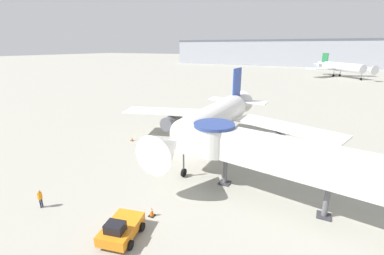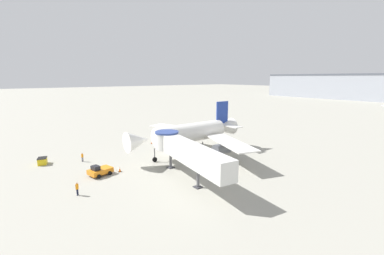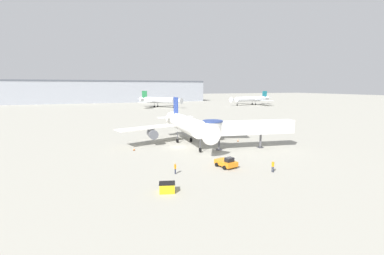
{
  "view_description": "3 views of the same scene",
  "coord_description": "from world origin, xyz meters",
  "px_view_note": "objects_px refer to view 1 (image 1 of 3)",
  "views": [
    {
      "loc": [
        14.37,
        -27.61,
        13.44
      ],
      "look_at": [
        -0.52,
        1.51,
        3.06
      ],
      "focal_mm": 24.0,
      "sensor_mm": 36.0,
      "label": 1
    },
    {
      "loc": [
        42.43,
        -28.29,
        15.37
      ],
      "look_at": [
        1.52,
        3.43,
        5.28
      ],
      "focal_mm": 24.0,
      "sensor_mm": 36.0,
      "label": 2
    },
    {
      "loc": [
        -16.63,
        -51.82,
        12.91
      ],
      "look_at": [
        3.55,
        2.25,
        3.73
      ],
      "focal_mm": 24.0,
      "sensor_mm": 36.0,
      "label": 3
    }
  ],
  "objects_px": {
    "main_airplane": "(216,119)",
    "traffic_cone_near_nose": "(152,212)",
    "ground_crew_marshaller": "(40,197)",
    "pushback_tug_orange": "(121,229)",
    "jet_bridge": "(279,155)",
    "traffic_cone_starboard_wing": "(311,174)",
    "traffic_cone_port_wing": "(132,139)",
    "background_jet_green_tail": "(341,67)"
  },
  "relations": [
    {
      "from": "ground_crew_marshaller",
      "to": "main_airplane",
      "type": "bearing_deg",
      "value": -32.46
    },
    {
      "from": "pushback_tug_orange",
      "to": "traffic_cone_port_wing",
      "type": "height_order",
      "value": "pushback_tug_orange"
    },
    {
      "from": "pushback_tug_orange",
      "to": "main_airplane",
      "type": "bearing_deg",
      "value": 77.92
    },
    {
      "from": "main_airplane",
      "to": "background_jet_green_tail",
      "type": "bearing_deg",
      "value": 80.78
    },
    {
      "from": "jet_bridge",
      "to": "pushback_tug_orange",
      "type": "relative_size",
      "value": 5.08
    },
    {
      "from": "pushback_tug_orange",
      "to": "ground_crew_marshaller",
      "type": "distance_m",
      "value": 8.76
    },
    {
      "from": "jet_bridge",
      "to": "main_airplane",
      "type": "bearing_deg",
      "value": 145.2
    },
    {
      "from": "pushback_tug_orange",
      "to": "background_jet_green_tail",
      "type": "height_order",
      "value": "background_jet_green_tail"
    },
    {
      "from": "jet_bridge",
      "to": "traffic_cone_starboard_wing",
      "type": "relative_size",
      "value": 31.25
    },
    {
      "from": "traffic_cone_port_wing",
      "to": "ground_crew_marshaller",
      "type": "relative_size",
      "value": 0.41
    },
    {
      "from": "pushback_tug_orange",
      "to": "ground_crew_marshaller",
      "type": "bearing_deg",
      "value": 169.02
    },
    {
      "from": "traffic_cone_port_wing",
      "to": "main_airplane",
      "type": "bearing_deg",
      "value": 12.09
    },
    {
      "from": "pushback_tug_orange",
      "to": "jet_bridge",
      "type": "bearing_deg",
      "value": 34.95
    },
    {
      "from": "main_airplane",
      "to": "traffic_cone_near_nose",
      "type": "distance_m",
      "value": 16.37
    },
    {
      "from": "traffic_cone_starboard_wing",
      "to": "ground_crew_marshaller",
      "type": "xyz_separation_m",
      "value": [
        -20.65,
        -16.81,
        0.67
      ]
    },
    {
      "from": "background_jet_green_tail",
      "to": "main_airplane",
      "type": "bearing_deg",
      "value": -138.38
    },
    {
      "from": "traffic_cone_near_nose",
      "to": "background_jet_green_tail",
      "type": "distance_m",
      "value": 122.85
    },
    {
      "from": "pushback_tug_orange",
      "to": "background_jet_green_tail",
      "type": "bearing_deg",
      "value": 68.79
    },
    {
      "from": "traffic_cone_starboard_wing",
      "to": "background_jet_green_tail",
      "type": "bearing_deg",
      "value": 86.82
    },
    {
      "from": "traffic_cone_port_wing",
      "to": "pushback_tug_orange",
      "type": "bearing_deg",
      "value": -52.47
    },
    {
      "from": "jet_bridge",
      "to": "traffic_cone_starboard_wing",
      "type": "distance_m",
      "value": 8.14
    },
    {
      "from": "main_airplane",
      "to": "background_jet_green_tail",
      "type": "distance_m",
      "value": 107.24
    },
    {
      "from": "pushback_tug_orange",
      "to": "traffic_cone_port_wing",
      "type": "distance_m",
      "value": 20.6
    },
    {
      "from": "jet_bridge",
      "to": "traffic_cone_starboard_wing",
      "type": "xyz_separation_m",
      "value": [
        2.79,
        6.39,
        -4.19
      ]
    },
    {
      "from": "pushback_tug_orange",
      "to": "traffic_cone_starboard_wing",
      "type": "distance_m",
      "value": 20.34
    },
    {
      "from": "pushback_tug_orange",
      "to": "traffic_cone_port_wing",
      "type": "bearing_deg",
      "value": 114.49
    },
    {
      "from": "jet_bridge",
      "to": "traffic_cone_near_nose",
      "type": "xyz_separation_m",
      "value": [
        -8.58,
        -7.01,
        -4.09
      ]
    },
    {
      "from": "traffic_cone_starboard_wing",
      "to": "ground_crew_marshaller",
      "type": "height_order",
      "value": "ground_crew_marshaller"
    },
    {
      "from": "main_airplane",
      "to": "traffic_cone_near_nose",
      "type": "bearing_deg",
      "value": -86.42
    },
    {
      "from": "jet_bridge",
      "to": "pushback_tug_orange",
      "type": "xyz_separation_m",
      "value": [
        -9.1,
        -10.1,
        -3.74
      ]
    },
    {
      "from": "main_airplane",
      "to": "traffic_cone_near_nose",
      "type": "height_order",
      "value": "main_airplane"
    },
    {
      "from": "main_airplane",
      "to": "jet_bridge",
      "type": "distance_m",
      "value": 12.93
    },
    {
      "from": "background_jet_green_tail",
      "to": "traffic_cone_near_nose",
      "type": "bearing_deg",
      "value": -136.74
    },
    {
      "from": "jet_bridge",
      "to": "ground_crew_marshaller",
      "type": "relative_size",
      "value": 11.75
    },
    {
      "from": "pushback_tug_orange",
      "to": "ground_crew_marshaller",
      "type": "xyz_separation_m",
      "value": [
        -8.76,
        -0.31,
        0.22
      ]
    },
    {
      "from": "traffic_cone_starboard_wing",
      "to": "pushback_tug_orange",
      "type": "bearing_deg",
      "value": -125.79
    },
    {
      "from": "jet_bridge",
      "to": "ground_crew_marshaller",
      "type": "xyz_separation_m",
      "value": [
        -17.85,
        -10.41,
        -3.52
      ]
    },
    {
      "from": "traffic_cone_starboard_wing",
      "to": "jet_bridge",
      "type": "bearing_deg",
      "value": -113.6
    },
    {
      "from": "main_airplane",
      "to": "pushback_tug_orange",
      "type": "xyz_separation_m",
      "value": [
        0.32,
        -18.96,
        -3.58
      ]
    },
    {
      "from": "traffic_cone_near_nose",
      "to": "traffic_cone_starboard_wing",
      "type": "distance_m",
      "value": 17.57
    },
    {
      "from": "pushback_tug_orange",
      "to": "traffic_cone_port_wing",
      "type": "relative_size",
      "value": 5.69
    },
    {
      "from": "traffic_cone_near_nose",
      "to": "ground_crew_marshaller",
      "type": "height_order",
      "value": "ground_crew_marshaller"
    }
  ]
}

